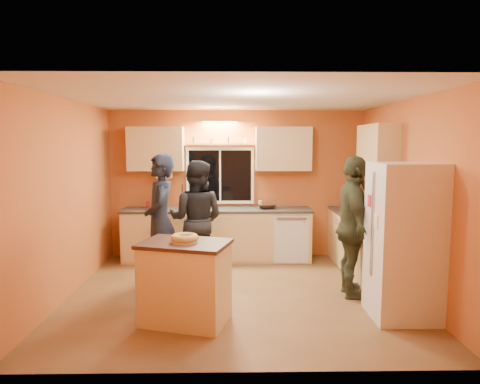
{
  "coord_description": "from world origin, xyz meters",
  "views": [
    {
      "loc": [
        -0.08,
        -5.58,
        2.02
      ],
      "look_at": [
        0.03,
        0.4,
        1.34
      ],
      "focal_mm": 32.0,
      "sensor_mm": 36.0,
      "label": 1
    }
  ],
  "objects_px": {
    "person_left": "(160,221)",
    "person_right": "(353,227)",
    "person_center": "(196,219)",
    "refrigerator": "(404,241)",
    "island": "(185,282)"
  },
  "relations": [
    {
      "from": "person_left",
      "to": "person_center",
      "type": "height_order",
      "value": "person_left"
    },
    {
      "from": "refrigerator",
      "to": "person_right",
      "type": "relative_size",
      "value": 0.97
    },
    {
      "from": "person_left",
      "to": "person_center",
      "type": "distance_m",
      "value": 0.62
    },
    {
      "from": "person_left",
      "to": "island",
      "type": "bearing_deg",
      "value": 10.63
    },
    {
      "from": "person_center",
      "to": "refrigerator",
      "type": "bearing_deg",
      "value": 159.25
    },
    {
      "from": "island",
      "to": "person_right",
      "type": "distance_m",
      "value": 2.31
    },
    {
      "from": "refrigerator",
      "to": "person_center",
      "type": "bearing_deg",
      "value": 148.24
    },
    {
      "from": "island",
      "to": "person_center",
      "type": "height_order",
      "value": "person_center"
    },
    {
      "from": "refrigerator",
      "to": "island",
      "type": "xyz_separation_m",
      "value": [
        -2.5,
        -0.11,
        -0.43
      ]
    },
    {
      "from": "person_center",
      "to": "person_right",
      "type": "distance_m",
      "value": 2.3
    },
    {
      "from": "person_left",
      "to": "person_right",
      "type": "relative_size",
      "value": 1.01
    },
    {
      "from": "refrigerator",
      "to": "person_left",
      "type": "bearing_deg",
      "value": 158.72
    },
    {
      "from": "refrigerator",
      "to": "island",
      "type": "height_order",
      "value": "refrigerator"
    },
    {
      "from": "person_left",
      "to": "person_center",
      "type": "xyz_separation_m",
      "value": [
        0.47,
        0.39,
        -0.05
      ]
    },
    {
      "from": "island",
      "to": "person_left",
      "type": "bearing_deg",
      "value": 126.81
    }
  ]
}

